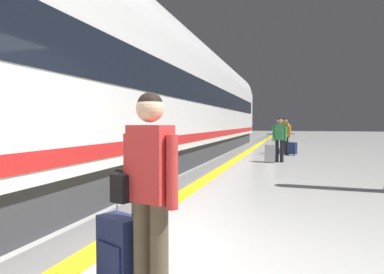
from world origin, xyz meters
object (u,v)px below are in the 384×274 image
Objects in this scene: rolling_suitcase_foreground at (119,251)px; suitcase_near at (270,153)px; suitcase_mid at (292,148)px; high_speed_train at (156,91)px; passenger_far at (284,132)px; duffel_bag_far at (277,151)px; passenger_near at (279,136)px; passenger_mid at (285,133)px; traveller_foreground at (149,183)px.

suitcase_near is (0.65, 10.19, 0.00)m from rolling_suitcase_foreground.
suitcase_mid is at bearing 83.87° from rolling_suitcase_foreground.
high_speed_train is 33.82× the size of suitcase_mid.
passenger_far is (-0.37, 0.81, 0.68)m from suitcase_mid.
suitcase_near is at bearing -91.47° from duffel_bag_far.
passenger_near is 3.52m from duffel_bag_far.
suitcase_near is at bearing -97.80° from passenger_mid.
passenger_far reaches higher than rolling_suitcase_foreground.
passenger_mid reaches higher than suitcase_near.
traveller_foreground reaches higher than duffel_bag_far.
traveller_foreground is 13.99m from duffel_bag_far.
suitcase_mid is 0.86m from duffel_bag_far.
duffel_bag_far is at bearing 144.40° from suitcase_mid.
traveller_foreground is 0.99× the size of passenger_far.
passenger_mid is at bearing 152.83° from suitcase_mid.
passenger_mid is at bearing 86.78° from traveller_foreground.
suitcase_mid is at bearing 50.12° from high_speed_train.
suitcase_mid is at bearing -35.60° from duffel_bag_far.
suitcase_mid is at bearing 81.06° from passenger_near.
duffel_bag_far is at bearing 88.33° from traveller_foreground.
passenger_mid reaches higher than rolling_suitcase_foreground.
passenger_mid is (0.77, 13.63, 0.01)m from traveller_foreground.
traveller_foreground is 13.65m from passenger_mid.
rolling_suitcase_foreground reaches higher than suitcase_mid.
high_speed_train reaches higher than passenger_near.
traveller_foreground is 10.56m from passenger_near.
suitcase_mid is (0.78, 3.14, -0.04)m from suitcase_near.
high_speed_train reaches higher than duffel_bag_far.
passenger_mid is (0.45, 3.30, 0.62)m from suitcase_near.
passenger_near is at bearing -91.43° from passenger_far.
passenger_far is at bearing 84.02° from suitcase_near.
traveller_foreground is 1.61× the size of suitcase_near.
suitcase_mid is (1.09, 13.46, -0.66)m from traveller_foreground.
suitcase_mid is at bearing -65.63° from passenger_far.
suitcase_near is at bearing -146.30° from passenger_near.
suitcase_near is 3.64m from duffel_bag_far.
high_speed_train is 6.92m from passenger_mid.
passenger_far reaches higher than traveller_foreground.
passenger_mid is at bearing 53.17° from high_speed_train.
passenger_far is at bearing 85.70° from rolling_suitcase_foreground.
traveller_foreground is 1.62× the size of rolling_suitcase_foreground.
suitcase_mid is 2.21× the size of duffel_bag_far.
rolling_suitcase_foreground is at bearing -69.98° from high_speed_train.
traveller_foreground is 1.74× the size of suitcase_mid.
high_speed_train is at bearing -149.41° from passenger_near.
passenger_mid is 1.71× the size of suitcase_mid.
traveller_foreground reaches higher than rolling_suitcase_foreground.
high_speed_train reaches higher than traveller_foreground.
passenger_far is at bearing 88.57° from passenger_near.
suitcase_mid is at bearing 85.35° from traveller_foreground.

